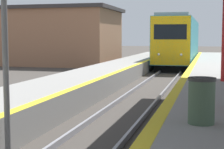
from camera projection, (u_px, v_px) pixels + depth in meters
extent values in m
cube|color=black|center=(179.00, 62.00, 33.35)|extent=(2.36, 14.46, 0.55)
cube|color=teal|center=(179.00, 40.00, 33.15)|extent=(2.78, 16.07, 3.42)
cube|color=gold|center=(170.00, 41.00, 25.49)|extent=(2.72, 0.16, 3.35)
cube|color=black|center=(170.00, 32.00, 25.37)|extent=(2.22, 0.06, 1.03)
cube|color=gray|center=(180.00, 19.00, 32.96)|extent=(2.36, 15.27, 0.24)
sphere|color=white|center=(159.00, 54.00, 25.72)|extent=(0.18, 0.18, 0.18)
sphere|color=white|center=(181.00, 55.00, 25.33)|extent=(0.18, 0.18, 0.18)
cylinder|color=#595959|center=(6.00, 71.00, 7.51)|extent=(0.12, 0.12, 3.67)
cylinder|color=#384C38|center=(201.00, 102.00, 7.21)|extent=(0.51, 0.51, 0.84)
cylinder|color=#262626|center=(202.00, 79.00, 7.17)|extent=(0.54, 0.54, 0.06)
cube|color=#9E6B4C|center=(45.00, 38.00, 34.74)|extent=(12.85, 7.64, 4.85)
cube|color=#383333|center=(45.00, 10.00, 34.48)|extent=(13.49, 8.02, 0.30)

